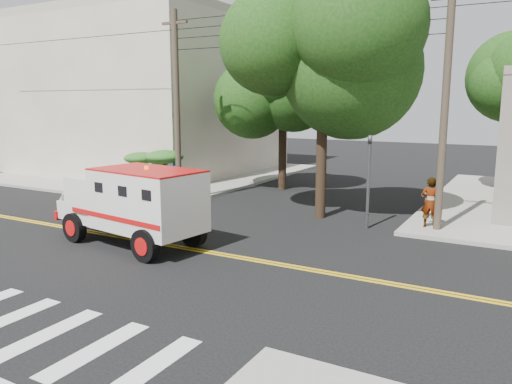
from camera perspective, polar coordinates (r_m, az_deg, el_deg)
The scene contains 13 objects.
ground at distance 16.56m, azimuth -6.09°, elevation -6.74°, with size 100.00×100.00×0.00m, color black.
sidewalk_nw at distance 35.15m, azimuth -11.45°, elevation 2.22°, with size 17.00×17.00×0.15m, color gray.
building_left at distance 37.27m, azimuth -12.58°, elevation 10.45°, with size 16.00×14.00×10.00m, color #AFA190.
utility_pole_left at distance 24.02m, azimuth -9.03°, elevation 9.31°, with size 0.28×0.28×9.00m, color #382D23.
utility_pole_right at distance 19.34m, azimuth 20.75°, elevation 8.62°, with size 0.28×0.28×9.00m, color #382D23.
tree_main at distance 20.60m, azimuth 8.65°, elevation 16.73°, with size 6.08×5.70×9.85m.
tree_left at distance 27.42m, azimuth 3.53°, elevation 12.07°, with size 4.48×4.20×7.70m.
traffic_signal at distance 19.46m, azimuth 12.77°, elevation 2.30°, with size 0.15×0.18×3.60m.
accessibility_sign at distance 24.76m, azimuth -9.67°, elevation 2.04°, with size 0.45×0.10×2.02m.
palm_planter at distance 25.85m, azimuth -11.21°, elevation 2.95°, with size 3.52×2.63×2.36m.
armored_truck at distance 17.40m, azimuth -13.87°, elevation -1.01°, with size 6.10×3.04×2.67m.
pedestrian_a at distance 19.86m, azimuth 19.31°, elevation -1.13°, with size 0.70×0.46×1.92m, color gray.
pedestrian_b at distance 21.73m, azimuth 19.24°, elevation -0.61°, with size 0.78×0.61×1.61m, color gray.
Camera 1 is at (9.20, -12.92, 4.79)m, focal length 35.00 mm.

